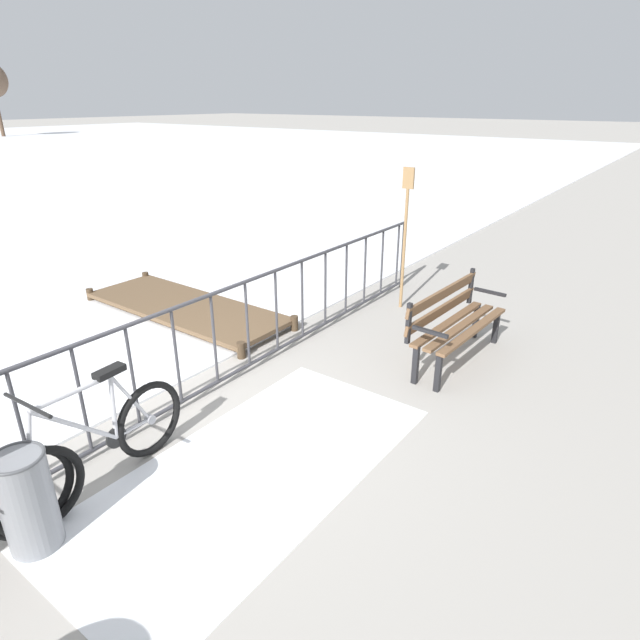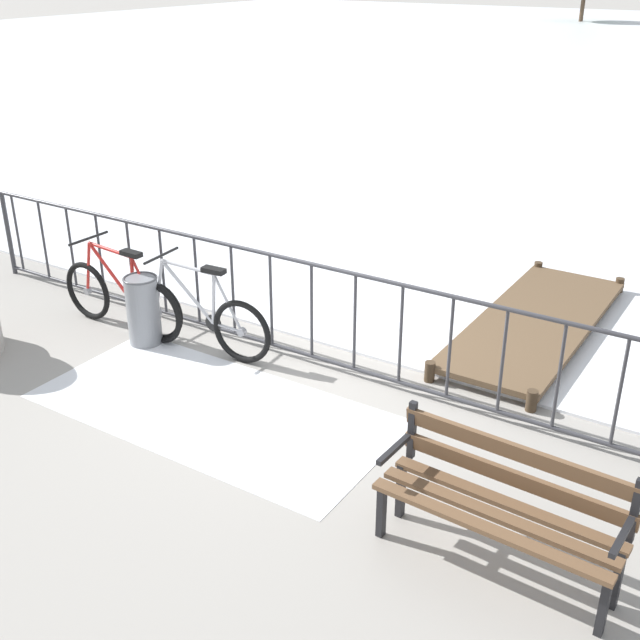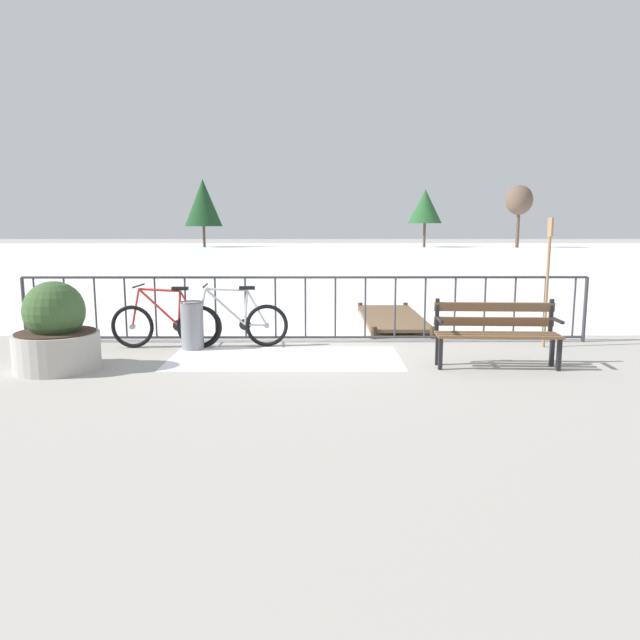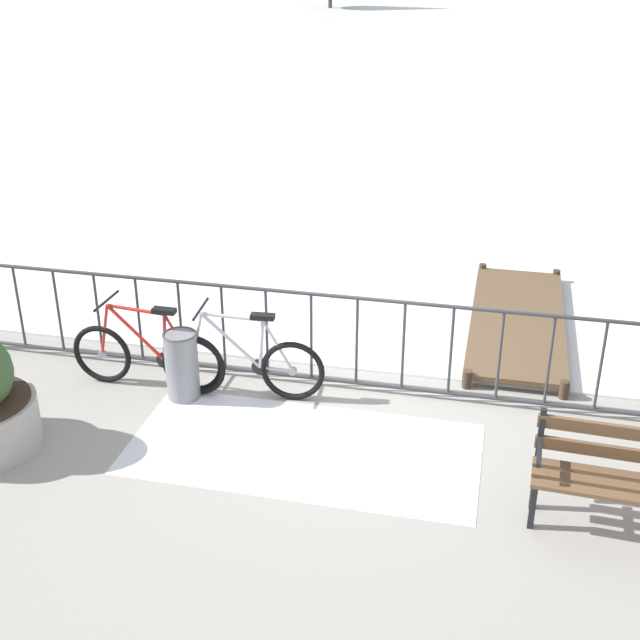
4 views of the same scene
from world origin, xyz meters
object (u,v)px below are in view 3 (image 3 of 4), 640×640
(planter_with_shrub, at_px, (56,333))
(trash_bin, at_px, (192,325))
(oar_upright, at_px, (548,274))
(bicycle_second, at_px, (167,324))
(bicycle_near_railing, at_px, (233,324))
(park_bench, at_px, (496,328))

(planter_with_shrub, distance_m, trash_bin, 1.98)
(planter_with_shrub, distance_m, oar_upright, 7.08)
(bicycle_second, xyz_separation_m, planter_with_shrub, (-1.09, -1.38, 0.11))
(bicycle_near_railing, distance_m, oar_upright, 4.87)
(bicycle_near_railing, xyz_separation_m, park_bench, (3.68, -1.30, 0.14))
(oar_upright, bearing_deg, bicycle_near_railing, 179.54)
(trash_bin, bearing_deg, bicycle_second, 166.81)
(park_bench, bearing_deg, planter_with_shrub, -178.47)
(bicycle_near_railing, relative_size, trash_bin, 2.34)
(trash_bin, bearing_deg, oar_upright, 1.31)
(planter_with_shrub, bearing_deg, trash_bin, 40.67)
(planter_with_shrub, bearing_deg, oar_upright, 11.54)
(bicycle_near_railing, xyz_separation_m, trash_bin, (-0.59, -0.16, 0.00))
(park_bench, height_order, trash_bin, park_bench)
(bicycle_near_railing, bearing_deg, park_bench, -19.41)
(planter_with_shrub, xyz_separation_m, trash_bin, (1.50, 1.29, -0.11))
(planter_with_shrub, height_order, trash_bin, planter_with_shrub)
(planter_with_shrub, relative_size, trash_bin, 1.58)
(bicycle_second, bearing_deg, park_bench, -14.71)
(oar_upright, bearing_deg, park_bench, -132.13)
(bicycle_second, relative_size, park_bench, 1.06)
(bicycle_second, xyz_separation_m, oar_upright, (5.82, 0.03, 0.77))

